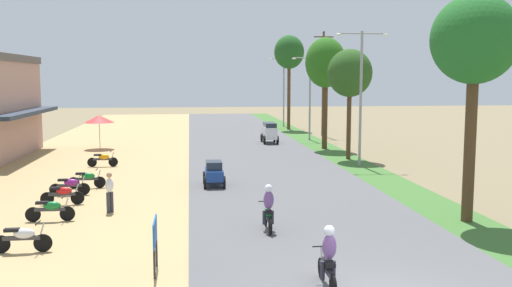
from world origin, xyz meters
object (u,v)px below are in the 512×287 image
Objects in this scene: parked_motorbike_nearest at (23,237)px; streetlamp_far at (284,86)px; parked_motorbike_fourth at (70,185)px; median_tree_nearest at (475,42)px; car_hatchback_blue at (214,172)px; car_van_white at (270,131)px; utility_pole_near at (323,82)px; parked_motorbike_third at (63,193)px; median_tree_second at (350,74)px; streetlamp_near at (361,89)px; street_signboard at (155,235)px; streetlamp_mid at (310,91)px; vendor_umbrella at (99,119)px; motorbike_ahead_second at (268,209)px; median_tree_third at (326,64)px; pedestrian_on_shoulder at (110,190)px; motorbike_foreground_rider at (328,258)px; median_tree_fourth at (289,53)px; parked_motorbike_second at (51,209)px; parked_motorbike_fifth at (87,178)px; parked_motorbike_sixth at (103,159)px.

streetlamp_far is (15.34, 43.08, 3.86)m from parked_motorbike_nearest.
median_tree_nearest is at bearing -22.41° from parked_motorbike_fourth.
parked_motorbike_fourth is 0.90× the size of car_hatchback_blue.
utility_pole_near is at bearing 44.57° from car_van_white.
parked_motorbike_third is 7.33m from car_hatchback_blue.
parked_motorbike_third is 0.19× the size of utility_pole_near.
parked_motorbike_third is at bearing -143.39° from median_tree_second.
median_tree_nearest reaches higher than streetlamp_near.
street_signboard is 0.21× the size of streetlamp_mid.
vendor_umbrella is (-1.59, 25.51, 1.75)m from parked_motorbike_nearest.
vendor_umbrella is 25.81m from motorbike_ahead_second.
median_tree_third is 4.14× the size of car_hatchback_blue.
pedestrian_on_shoulder is (3.53, -20.57, -1.34)m from vendor_umbrella.
street_signboard is at bearing 158.59° from motorbike_foreground_rider.
median_tree_fourth is (15.48, 32.92, 7.29)m from parked_motorbike_third.
parked_motorbike_fourth is at bearing -126.45° from streetlamp_mid.
parked_motorbike_second and parked_motorbike_third have the same top height.
parked_motorbike_fourth is 1.00× the size of motorbike_ahead_second.
vendor_umbrella is 1.05× the size of car_van_white.
street_signboard is (4.14, -2.27, 0.55)m from parked_motorbike_nearest.
median_tree_fourth reaches higher than motorbike_ahead_second.
parked_motorbike_fifth is 20.86m from car_van_white.
streetlamp_mid is 0.95× the size of streetlamp_far.
median_tree_third reaches higher than car_van_white.
car_van_white is at bearing -107.24° from median_tree_fourth.
motorbike_ahead_second is at bearing -32.18° from parked_motorbike_third.
pedestrian_on_shoulder is at bearing -80.34° from parked_motorbike_sixth.
median_tree_nearest is 13.46m from streetlamp_near.
car_van_white is (5.29, 17.63, 0.28)m from car_hatchback_blue.
streetlamp_near is 4.48× the size of motorbike_foreground_rider.
median_tree_fourth is at bearing 90.17° from median_tree_nearest.
street_signboard is at bearing -73.01° from pedestrian_on_shoulder.
streetlamp_far is at bearing 65.66° from parked_motorbike_fourth.
car_van_white is at bearing 56.84° from parked_motorbike_fifth.
parked_motorbike_second is at bearing -120.73° from streetlamp_mid.
median_tree_third is 23.98m from motorbike_ahead_second.
median_tree_third is 4.60× the size of motorbike_ahead_second.
streetlamp_near is at bearing 37.78° from pedestrian_on_shoulder.
parked_motorbike_nearest is at bearing -109.60° from streetlamp_far.
median_tree_nearest reaches higher than parked_motorbike_sixth.
median_tree_second is (15.52, 14.43, 5.08)m from parked_motorbike_second.
parked_motorbike_third is 17.34m from median_tree_nearest.
median_tree_fourth is 14.21m from car_van_white.
street_signboard is at bearing -103.97° from car_van_white.
parked_motorbike_fifth is 0.75× the size of car_van_white.
parked_motorbike_second is 0.71× the size of vendor_umbrella.
median_tree_third reaches higher than motorbike_foreground_rider.
median_tree_nearest is at bearing -28.02° from parked_motorbike_fifth.
parked_motorbike_sixth is at bearing 112.55° from motorbike_foreground_rider.
motorbike_ahead_second is at bearing -101.13° from median_tree_fourth.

